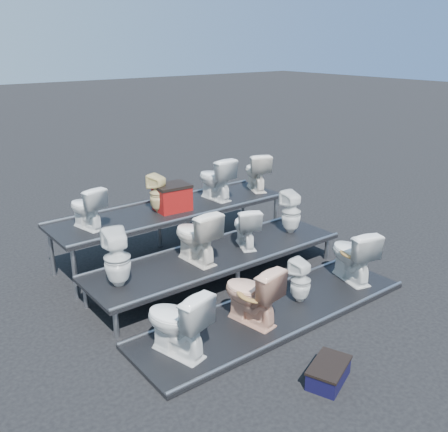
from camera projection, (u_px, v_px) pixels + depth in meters
ground at (218, 281)px, 7.87m from camera, size 80.00×80.00×0.00m
tier_front at (275, 313)px, 6.89m from camera, size 4.20×1.20×0.06m
tier_mid at (218, 268)px, 7.79m from camera, size 4.20×1.20×0.46m
tier_back at (173, 232)px, 8.70m from camera, size 4.20×1.20×0.86m
toilet_0 at (177, 322)px, 5.83m from camera, size 0.68×0.93×0.85m
toilet_1 at (251, 294)px, 6.49m from camera, size 0.59×0.88×0.83m
toilet_2 at (301, 281)px, 7.05m from camera, size 0.30×0.31×0.63m
toilet_3 at (352, 254)px, 7.66m from camera, size 0.67×0.93×0.85m
toilet_4 at (117, 258)px, 6.62m from camera, size 0.43×0.43×0.80m
toilet_5 at (196, 236)px, 7.34m from camera, size 0.50×0.83×0.82m
toilet_6 at (246, 227)px, 7.92m from camera, size 0.60×0.74×0.66m
toilet_7 at (291, 212)px, 8.49m from camera, size 0.36×0.36×0.73m
toilet_8 at (86, 207)px, 7.57m from camera, size 0.50×0.71×0.67m
toilet_9 at (158, 193)px, 8.29m from camera, size 0.37×0.38×0.64m
toilet_10 at (215, 178)px, 8.95m from camera, size 0.47×0.78×0.77m
toilet_11 at (256, 171)px, 9.52m from camera, size 0.64×0.81×0.72m
red_crate at (172, 199)px, 8.42m from camera, size 0.58×0.48×0.40m
step_stool at (328, 374)px, 5.53m from camera, size 0.64×0.52×0.20m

